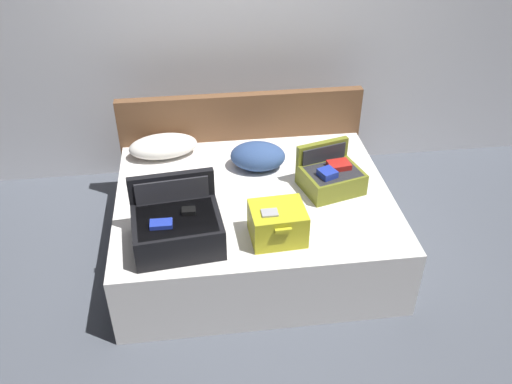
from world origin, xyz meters
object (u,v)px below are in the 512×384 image
(pillow_center_head, at_px, (163,146))
(hard_case_small, at_px, (277,223))
(hard_case_medium, at_px, (331,176))
(bed, at_px, (254,223))
(pillow_near_headboard, at_px, (258,156))
(hard_case_large, at_px, (177,227))

(pillow_center_head, bearing_deg, hard_case_small, -56.63)
(hard_case_medium, xyz_separation_m, pillow_center_head, (-1.15, 0.58, -0.01))
(bed, relative_size, hard_case_small, 5.47)
(pillow_center_head, bearing_deg, pillow_near_headboard, -20.09)
(hard_case_medium, height_order, hard_case_small, hard_case_medium)
(pillow_near_headboard, bearing_deg, hard_case_large, -126.81)
(hard_case_large, height_order, hard_case_medium, hard_case_large)
(pillow_near_headboard, bearing_deg, hard_case_medium, -35.44)
(bed, bearing_deg, hard_case_medium, 1.34)
(hard_case_large, xyz_separation_m, hard_case_small, (0.60, -0.02, -0.01))
(hard_case_large, xyz_separation_m, pillow_near_headboard, (0.59, 0.79, -0.03))
(bed, distance_m, hard_case_small, 0.60)
(hard_case_large, relative_size, pillow_center_head, 1.09)
(bed, height_order, hard_case_small, hard_case_small)
(bed, bearing_deg, hard_case_large, -139.25)
(bed, relative_size, hard_case_large, 3.36)
(hard_case_medium, bearing_deg, pillow_center_head, 137.98)
(pillow_near_headboard, xyz_separation_m, pillow_center_head, (-0.69, 0.25, -0.01))
(bed, distance_m, hard_case_medium, 0.64)
(hard_case_small, relative_size, pillow_near_headboard, 0.86)
(bed, xyz_separation_m, hard_case_medium, (0.53, 0.01, 0.35))
(hard_case_small, height_order, pillow_center_head, hard_case_small)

